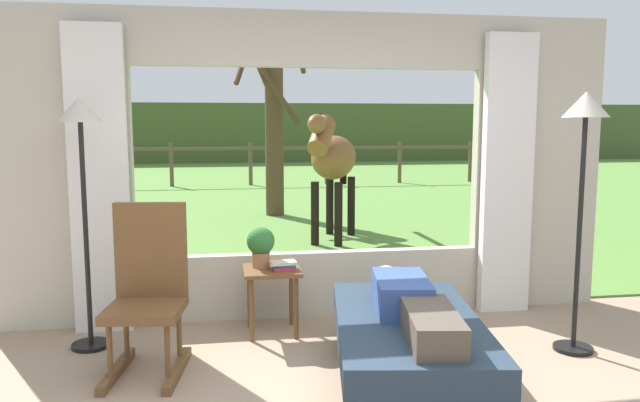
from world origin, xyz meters
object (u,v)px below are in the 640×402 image
floor_lamp_right (584,143)px  pasture_tree (274,129)px  recliner_sofa (407,347)px  floor_lamp_left (81,147)px  reclining_person (411,304)px  side_table (272,280)px  horse (333,159)px  potted_plant (261,244)px  rocking_chair (148,290)px  book_stack (284,265)px

floor_lamp_right → pasture_tree: (-1.60, 6.77, 0.03)m
recliner_sofa → floor_lamp_left: size_ratio=0.99×
reclining_person → floor_lamp_right: floor_lamp_right is taller
side_table → floor_lamp_right: bearing=-18.7°
floor_lamp_right → horse: bearing=103.4°
floor_lamp_right → recliner_sofa: bearing=-167.2°
floor_lamp_right → pasture_tree: 6.96m
recliner_sofa → side_table: side_table is taller
floor_lamp_left → horse: (2.48, 3.64, -0.33)m
floor_lamp_right → pasture_tree: pasture_tree is taller
potted_plant → pasture_tree: size_ratio=0.10×
pasture_tree → horse: bearing=-76.8°
potted_plant → horse: (1.21, 3.48, 0.45)m
potted_plant → rocking_chair: bearing=-140.9°
pasture_tree → side_table: bearing=-95.1°
recliner_sofa → pasture_tree: 7.21m
recliner_sofa → potted_plant: bearing=137.3°
recliner_sofa → floor_lamp_left: floor_lamp_left is taller
rocking_chair → side_table: bearing=41.6°
recliner_sofa → floor_lamp_left: (-2.14, 0.94, 1.26)m
floor_lamp_right → horse: floor_lamp_right is taller
recliner_sofa → book_stack: book_stack is taller
potted_plant → book_stack: bearing=-35.9°
reclining_person → book_stack: size_ratio=6.87×
floor_lamp_right → reclining_person: bearing=-165.2°
side_table → potted_plant: size_ratio=1.63×
book_stack → floor_lamp_left: (-1.44, -0.03, 0.93)m
reclining_person → book_stack: bearing=133.2°
reclining_person → rocking_chair: (-1.66, 0.50, 0.02)m
reclining_person → pasture_tree: size_ratio=0.44×
recliner_sofa → side_table: bearing=136.1°
recliner_sofa → potted_plant: potted_plant is taller
book_stack → horse: bearing=74.0°
reclining_person → floor_lamp_right: 1.71m
recliner_sofa → rocking_chair: rocking_chair is taller
rocking_chair → potted_plant: bearing=46.9°
floor_lamp_left → floor_lamp_right: 3.55m
rocking_chair → side_table: (0.87, 0.58, -0.12)m
reclining_person → pasture_tree: (-0.25, 7.13, 1.02)m
rocking_chair → horse: bearing=72.0°
horse → pasture_tree: size_ratio=0.54×
reclining_person → floor_lamp_left: 2.54m
floor_lamp_left → floor_lamp_right: (3.49, -0.63, 0.03)m
reclining_person → floor_lamp_right: (1.35, 0.36, 0.99)m
floor_lamp_left → floor_lamp_right: size_ratio=0.98×
side_table → pasture_tree: 6.17m
rocking_chair → floor_lamp_left: floor_lamp_left is taller
potted_plant → book_stack: size_ratio=1.53×
side_table → horse: (1.13, 3.54, 0.73)m
floor_lamp_left → floor_lamp_right: bearing=-10.2°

